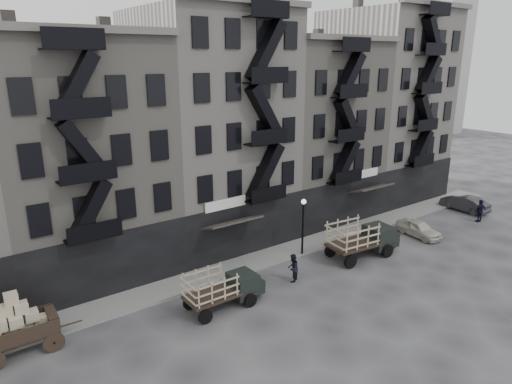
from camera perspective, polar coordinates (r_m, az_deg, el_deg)
ground at (r=29.98m, az=4.78°, el=-10.99°), size 140.00×140.00×0.00m
sidewalk at (r=32.56m, az=0.42°, el=-8.44°), size 55.00×2.50×0.15m
building_midwest at (r=31.34m, az=-21.42°, el=3.75°), size 10.00×11.35×16.20m
building_center at (r=34.96m, az=-5.56°, el=7.73°), size 10.00×11.35×18.20m
building_mideast at (r=41.07m, az=6.65°, el=7.61°), size 10.00×11.35×16.20m
building_east at (r=48.19m, az=15.64°, el=10.24°), size 10.00×11.35×19.20m
lamp_post at (r=32.47m, az=5.91°, el=-3.42°), size 0.36×0.36×4.28m
wagon at (r=25.39m, az=-27.84°, el=-14.02°), size 3.68×2.08×3.06m
stake_truck_west at (r=26.49m, az=-4.21°, el=-11.61°), size 4.76×2.01×2.38m
stake_truck_east at (r=33.46m, az=13.13°, el=-5.34°), size 5.76×2.79×2.80m
car_east at (r=38.76m, az=19.68°, el=-4.32°), size 1.89×3.96×1.30m
car_far at (r=46.67m, az=24.63°, el=-1.28°), size 1.64×4.44×1.45m
pedestrian_mid at (r=29.51m, az=4.61°, el=-9.44°), size 1.13×1.08×1.85m
policeman at (r=44.02m, az=26.22°, el=-2.13°), size 1.25×0.70×2.01m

